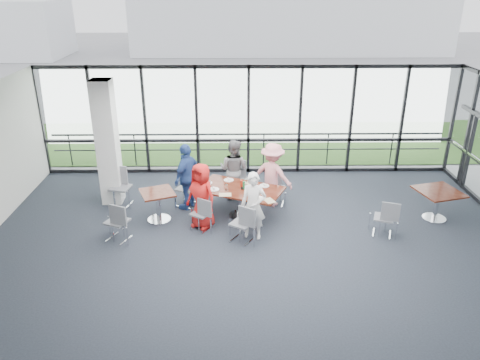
{
  "coord_description": "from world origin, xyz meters",
  "views": [
    {
      "loc": [
        -0.44,
        -8.16,
        5.4
      ],
      "look_at": [
        -0.29,
        1.79,
        1.1
      ],
      "focal_mm": 35.0,
      "sensor_mm": 36.0,
      "label": 1
    }
  ],
  "objects_px": {
    "diner_near_left": "(202,196)",
    "chair_main_nl": "(201,214)",
    "chair_main_fr": "(276,189)",
    "chair_main_end": "(187,188)",
    "diner_far_left": "(234,170)",
    "chair_spare_la": "(117,221)",
    "chair_main_fl": "(240,180)",
    "main_table": "(240,193)",
    "diner_near_right": "(253,206)",
    "chair_spare_lb": "(120,188)",
    "side_table_left": "(158,197)",
    "diner_end": "(187,176)",
    "side_table_right": "(438,195)",
    "chair_main_nr": "(242,223)",
    "diner_far_right": "(272,175)",
    "chair_spare_r": "(384,218)",
    "structural_column": "(107,143)"
  },
  "relations": [
    {
      "from": "side_table_left",
      "to": "diner_end",
      "type": "distance_m",
      "value": 0.98
    },
    {
      "from": "chair_main_end",
      "to": "chair_spare_la",
      "type": "relative_size",
      "value": 1.03
    },
    {
      "from": "structural_column",
      "to": "diner_far_right",
      "type": "bearing_deg",
      "value": -3.68
    },
    {
      "from": "chair_main_fr",
      "to": "chair_main_fl",
      "type": "bearing_deg",
      "value": -13.45
    },
    {
      "from": "diner_near_left",
      "to": "chair_spare_la",
      "type": "height_order",
      "value": "diner_near_left"
    },
    {
      "from": "chair_main_end",
      "to": "chair_spare_lb",
      "type": "height_order",
      "value": "chair_spare_lb"
    },
    {
      "from": "chair_spare_la",
      "to": "diner_far_left",
      "type": "bearing_deg",
      "value": 63.64
    },
    {
      "from": "diner_far_left",
      "to": "chair_main_fr",
      "type": "distance_m",
      "value": 1.21
    },
    {
      "from": "main_table",
      "to": "diner_far_left",
      "type": "distance_m",
      "value": 1.06
    },
    {
      "from": "chair_main_fr",
      "to": "chair_main_end",
      "type": "relative_size",
      "value": 0.92
    },
    {
      "from": "side_table_right",
      "to": "chair_main_nr",
      "type": "distance_m",
      "value": 4.83
    },
    {
      "from": "diner_near_left",
      "to": "chair_main_nl",
      "type": "relative_size",
      "value": 1.94
    },
    {
      "from": "side_table_left",
      "to": "chair_spare_r",
      "type": "bearing_deg",
      "value": -8.45
    },
    {
      "from": "main_table",
      "to": "side_table_left",
      "type": "height_order",
      "value": "same"
    },
    {
      "from": "side_table_left",
      "to": "chair_main_end",
      "type": "xyz_separation_m",
      "value": [
        0.61,
        0.81,
        -0.14
      ]
    },
    {
      "from": "side_table_left",
      "to": "diner_near_left",
      "type": "bearing_deg",
      "value": -16.52
    },
    {
      "from": "main_table",
      "to": "diner_near_right",
      "type": "xyz_separation_m",
      "value": [
        0.29,
        -1.01,
        0.15
      ]
    },
    {
      "from": "side_table_left",
      "to": "chair_main_nr",
      "type": "relative_size",
      "value": 1.1
    },
    {
      "from": "chair_main_fl",
      "to": "chair_main_nr",
      "type": "bearing_deg",
      "value": 106.43
    },
    {
      "from": "main_table",
      "to": "diner_near_right",
      "type": "bearing_deg",
      "value": -49.99
    },
    {
      "from": "main_table",
      "to": "side_table_left",
      "type": "xyz_separation_m",
      "value": [
        -1.96,
        -0.17,
        -0.02
      ]
    },
    {
      "from": "diner_far_left",
      "to": "main_table",
      "type": "bearing_deg",
      "value": 124.55
    },
    {
      "from": "main_table",
      "to": "chair_main_nl",
      "type": "height_order",
      "value": "chair_main_nl"
    },
    {
      "from": "side_table_right",
      "to": "chair_main_fr",
      "type": "bearing_deg",
      "value": 166.98
    },
    {
      "from": "chair_spare_lb",
      "to": "side_table_left",
      "type": "bearing_deg",
      "value": 155.83
    },
    {
      "from": "diner_far_left",
      "to": "chair_spare_la",
      "type": "xyz_separation_m",
      "value": [
        -2.59,
        -2.12,
        -0.36
      ]
    },
    {
      "from": "chair_main_fr",
      "to": "chair_spare_r",
      "type": "relative_size",
      "value": 1.0
    },
    {
      "from": "side_table_right",
      "to": "chair_main_nr",
      "type": "height_order",
      "value": "chair_main_nr"
    },
    {
      "from": "diner_near_right",
      "to": "chair_spare_la",
      "type": "xyz_separation_m",
      "value": [
        -3.02,
        -0.07,
        -0.32
      ]
    },
    {
      "from": "side_table_right",
      "to": "chair_main_fl",
      "type": "bearing_deg",
      "value": 164.37
    },
    {
      "from": "structural_column",
      "to": "diner_near_right",
      "type": "xyz_separation_m",
      "value": [
        3.59,
        -1.92,
        -0.82
      ]
    },
    {
      "from": "side_table_right",
      "to": "diner_far_right",
      "type": "xyz_separation_m",
      "value": [
        -3.92,
        0.85,
        0.19
      ]
    },
    {
      "from": "side_table_right",
      "to": "chair_spare_r",
      "type": "height_order",
      "value": "chair_spare_r"
    },
    {
      "from": "chair_main_fl",
      "to": "chair_main_fr",
      "type": "relative_size",
      "value": 1.13
    },
    {
      "from": "main_table",
      "to": "diner_far_left",
      "type": "relative_size",
      "value": 1.39
    },
    {
      "from": "diner_near_left",
      "to": "chair_main_nl",
      "type": "height_order",
      "value": "diner_near_left"
    },
    {
      "from": "main_table",
      "to": "chair_main_end",
      "type": "height_order",
      "value": "chair_main_end"
    },
    {
      "from": "chair_spare_lb",
      "to": "chair_main_nr",
      "type": "bearing_deg",
      "value": 162.7
    },
    {
      "from": "structural_column",
      "to": "chair_spare_r",
      "type": "height_order",
      "value": "structural_column"
    },
    {
      "from": "diner_end",
      "to": "chair_main_end",
      "type": "relative_size",
      "value": 1.83
    },
    {
      "from": "chair_main_fr",
      "to": "chair_main_end",
      "type": "distance_m",
      "value": 2.3
    },
    {
      "from": "diner_far_right",
      "to": "chair_main_fr",
      "type": "height_order",
      "value": "diner_far_right"
    },
    {
      "from": "chair_main_end",
      "to": "chair_spare_r",
      "type": "bearing_deg",
      "value": 97.27
    },
    {
      "from": "main_table",
      "to": "diner_end",
      "type": "bearing_deg",
      "value": -177.01
    },
    {
      "from": "chair_main_nr",
      "to": "diner_far_right",
      "type": "bearing_deg",
      "value": 99.16
    },
    {
      "from": "diner_far_left",
      "to": "chair_spare_la",
      "type": "distance_m",
      "value": 3.36
    },
    {
      "from": "side_table_left",
      "to": "chair_main_fl",
      "type": "bearing_deg",
      "value": 32.77
    },
    {
      "from": "diner_far_right",
      "to": "chair_main_nl",
      "type": "bearing_deg",
      "value": 66.89
    },
    {
      "from": "diner_far_right",
      "to": "chair_main_nr",
      "type": "height_order",
      "value": "diner_far_right"
    },
    {
      "from": "side_table_right",
      "to": "diner_far_right",
      "type": "relative_size",
      "value": 0.7
    }
  ]
}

